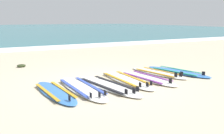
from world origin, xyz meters
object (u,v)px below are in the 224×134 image
(surfboard_4, at_px, (147,78))
(surfboard_3, at_px, (126,80))
(surfboard_5, at_px, (158,73))
(surfboard_1, at_px, (82,88))
(surfboard_6, at_px, (177,72))
(surfboard_0, at_px, (55,92))
(surfboard_2, at_px, (108,85))

(surfboard_4, bearing_deg, surfboard_3, 169.60)
(surfboard_4, height_order, surfboard_5, same)
(surfboard_1, height_order, surfboard_6, same)
(surfboard_4, xyz_separation_m, surfboard_6, (1.31, 0.21, -0.00))
(surfboard_1, relative_size, surfboard_5, 1.15)
(surfboard_1, distance_m, surfboard_5, 2.62)
(surfboard_1, height_order, surfboard_5, same)
(surfboard_6, bearing_deg, surfboard_0, -175.52)
(surfboard_4, bearing_deg, surfboard_2, -172.36)
(surfboard_2, relative_size, surfboard_3, 1.04)
(surfboard_0, height_order, surfboard_5, same)
(surfboard_0, relative_size, surfboard_3, 0.89)
(surfboard_4, height_order, surfboard_6, same)
(surfboard_6, bearing_deg, surfboard_1, -175.29)
(surfboard_2, bearing_deg, surfboard_1, 169.69)
(surfboard_4, relative_size, surfboard_6, 0.99)
(surfboard_4, distance_m, surfboard_6, 1.33)
(surfboard_0, distance_m, surfboard_2, 1.28)
(surfboard_1, relative_size, surfboard_2, 0.98)
(surfboard_3, xyz_separation_m, surfboard_6, (1.89, 0.10, -0.00))
(surfboard_0, distance_m, surfboard_3, 1.98)
(surfboard_1, relative_size, surfboard_6, 1.08)
(surfboard_3, bearing_deg, surfboard_0, -174.18)
(surfboard_2, bearing_deg, surfboard_5, 15.00)
(surfboard_0, relative_size, surfboard_5, 1.01)
(surfboard_6, bearing_deg, surfboard_4, -170.90)
(surfboard_1, relative_size, surfboard_4, 1.09)
(surfboard_2, distance_m, surfboard_5, 2.02)
(surfboard_3, bearing_deg, surfboard_4, -10.40)
(surfboard_0, relative_size, surfboard_6, 0.94)
(surfboard_2, xyz_separation_m, surfboard_6, (2.59, 0.38, -0.00))
(surfboard_4, bearing_deg, surfboard_0, -177.91)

